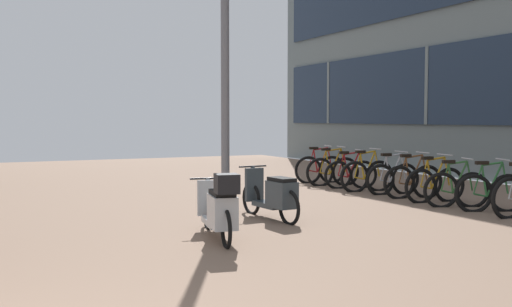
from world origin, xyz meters
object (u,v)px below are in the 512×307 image
bicycle_rack_09 (320,169)px  bicycle_rack_07 (351,174)px  bicycle_rack_01 (491,192)px  bicycle_rack_08 (333,171)px  bicycle_rack_03 (435,185)px  bicycle_rack_06 (367,176)px  scooter_mid (273,196)px  lamp_post (225,18)px  bicycle_rack_02 (457,189)px  bicycle_rack_04 (413,181)px  scooter_near (219,208)px  bicycle_rack_05 (393,179)px

bicycle_rack_09 → bicycle_rack_07: bearing=-89.4°
bicycle_rack_01 → bicycle_rack_09: bearing=92.0°
bicycle_rack_08 → bicycle_rack_03: bearing=-86.7°
bicycle_rack_06 → scooter_mid: bearing=-146.9°
scooter_mid → lamp_post: 3.05m
bicycle_rack_02 → bicycle_rack_04: bicycle_rack_04 is taller
bicycle_rack_03 → bicycle_rack_07: (-0.12, 2.59, -0.01)m
bicycle_rack_07 → bicycle_rack_03: bearing=-87.3°
bicycle_rack_09 → scooter_near: 7.31m
bicycle_rack_02 → scooter_mid: bearing=175.7°
lamp_post → bicycle_rack_05: bearing=10.7°
bicycle_rack_03 → scooter_mid: bearing=-174.3°
bicycle_rack_05 → lamp_post: lamp_post is taller
bicycle_rack_08 → scooter_near: size_ratio=0.76×
bicycle_rack_07 → bicycle_rack_09: bicycle_rack_09 is taller
bicycle_rack_06 → lamp_post: (-4.01, -1.44, 2.92)m
bicycle_rack_03 → lamp_post: (-4.16, 0.50, 2.93)m
bicycle_rack_05 → scooter_mid: 4.11m
bicycle_rack_03 → lamp_post: bearing=173.1°
bicycle_rack_03 → lamp_post: 5.11m
bicycle_rack_01 → bicycle_rack_09: (-0.18, 5.19, 0.01)m
scooter_near → lamp_post: bearing=64.8°
bicycle_rack_05 → scooter_mid: size_ratio=0.76×
bicycle_rack_06 → scooter_near: bicycle_rack_06 is taller
bicycle_rack_05 → bicycle_rack_08: bearing=96.7°
bicycle_rack_08 → bicycle_rack_02: bearing=-88.6°
bicycle_rack_02 → bicycle_rack_07: 3.24m
bicycle_rack_01 → scooter_mid: size_ratio=0.72×
bicycle_rack_02 → bicycle_rack_06: (-0.06, 2.59, 0.02)m
bicycle_rack_01 → bicycle_rack_08: bicycle_rack_08 is taller
bicycle_rack_08 → bicycle_rack_07: bearing=-84.1°
bicycle_rack_09 → bicycle_rack_02: bearing=-89.5°
bicycle_rack_02 → scooter_near: (-5.00, -0.83, 0.10)m
bicycle_rack_04 → lamp_post: 5.11m
bicycle_rack_04 → bicycle_rack_07: size_ratio=1.05×
bicycle_rack_03 → bicycle_rack_07: 2.60m
bicycle_rack_07 → lamp_post: size_ratio=0.22×
bicycle_rack_04 → scooter_near: (-5.12, -2.12, 0.09)m
bicycle_rack_04 → lamp_post: (-4.19, -0.14, 2.93)m
bicycle_rack_03 → bicycle_rack_05: (0.04, 1.30, -0.00)m
bicycle_rack_07 → scooter_mid: bicycle_rack_07 is taller
bicycle_rack_05 → scooter_near: (-5.13, -2.77, 0.09)m
bicycle_rack_01 → bicycle_rack_06: 3.25m
bicycle_rack_01 → bicycle_rack_03: size_ratio=0.92×
bicycle_rack_01 → bicycle_rack_04: bearing=90.6°
scooter_near → bicycle_rack_03: bearing=16.2°
scooter_near → bicycle_rack_09: bearing=47.3°
scooter_near → lamp_post: lamp_post is taller
bicycle_rack_04 → bicycle_rack_05: (0.01, 0.65, -0.00)m
bicycle_rack_01 → bicycle_rack_02: bicycle_rack_01 is taller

